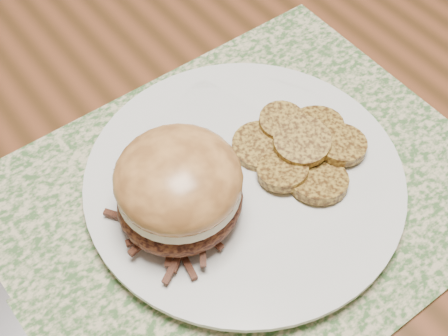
# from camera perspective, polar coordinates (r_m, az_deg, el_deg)

# --- Properties ---
(dining_table) EXTENTS (1.50, 0.90, 0.75)m
(dining_table) POSITION_cam_1_polar(r_m,az_deg,el_deg) (0.67, 9.38, -0.10)
(dining_table) COLOR brown
(dining_table) RESTS_ON ground
(placemat) EXTENTS (0.45, 0.33, 0.00)m
(placemat) POSITION_cam_1_polar(r_m,az_deg,el_deg) (0.54, 0.54, -3.51)
(placemat) COLOR #3E6332
(placemat) RESTS_ON dining_table
(dinner_plate) EXTENTS (0.26, 0.26, 0.02)m
(dinner_plate) POSITION_cam_1_polar(r_m,az_deg,el_deg) (0.54, 1.87, -1.24)
(dinner_plate) COLOR silver
(dinner_plate) RESTS_ON placemat
(pork_sandwich) EXTENTS (0.12, 0.11, 0.08)m
(pork_sandwich) POSITION_cam_1_polar(r_m,az_deg,el_deg) (0.48, -4.14, -1.83)
(pork_sandwich) COLOR black
(pork_sandwich) RESTS_ON dinner_plate
(roasted_potatoes) EXTENTS (0.12, 0.13, 0.03)m
(roasted_potatoes) POSITION_cam_1_polar(r_m,az_deg,el_deg) (0.55, 6.99, 1.86)
(roasted_potatoes) COLOR olive
(roasted_potatoes) RESTS_ON dinner_plate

